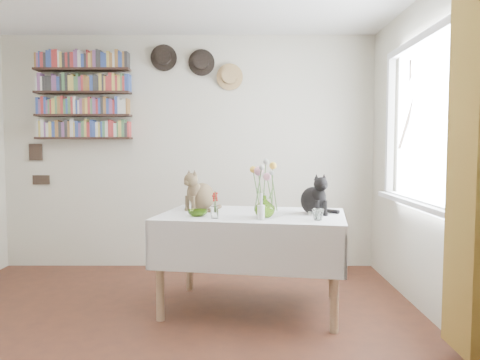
{
  "coord_description": "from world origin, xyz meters",
  "views": [
    {
      "loc": [
        0.57,
        -2.82,
        1.3
      ],
      "look_at": [
        0.56,
        0.78,
        1.05
      ],
      "focal_mm": 35.0,
      "sensor_mm": 36.0,
      "label": 1
    }
  ],
  "objects_px": {
    "tabby_cat": "(202,189)",
    "black_cat": "(313,193)",
    "bookshelf_unit": "(83,96)",
    "flower_vase": "(265,206)",
    "dining_table": "(253,237)"
  },
  "relations": [
    {
      "from": "dining_table",
      "to": "bookshelf_unit",
      "type": "relative_size",
      "value": 1.58
    },
    {
      "from": "black_cat",
      "to": "bookshelf_unit",
      "type": "xyz_separation_m",
      "value": [
        -2.25,
        1.27,
        0.9
      ]
    },
    {
      "from": "dining_table",
      "to": "black_cat",
      "type": "distance_m",
      "value": 0.6
    },
    {
      "from": "tabby_cat",
      "to": "black_cat",
      "type": "height_order",
      "value": "tabby_cat"
    },
    {
      "from": "black_cat",
      "to": "bookshelf_unit",
      "type": "bearing_deg",
      "value": 131.03
    },
    {
      "from": "tabby_cat",
      "to": "black_cat",
      "type": "relative_size",
      "value": 1.06
    },
    {
      "from": "black_cat",
      "to": "flower_vase",
      "type": "bearing_deg",
      "value": -173.12
    },
    {
      "from": "black_cat",
      "to": "flower_vase",
      "type": "relative_size",
      "value": 2.0
    },
    {
      "from": "flower_vase",
      "to": "bookshelf_unit",
      "type": "xyz_separation_m",
      "value": [
        -1.85,
        1.47,
        0.99
      ]
    },
    {
      "from": "bookshelf_unit",
      "to": "black_cat",
      "type": "bearing_deg",
      "value": -29.54
    },
    {
      "from": "tabby_cat",
      "to": "bookshelf_unit",
      "type": "distance_m",
      "value": 1.91
    },
    {
      "from": "flower_vase",
      "to": "bookshelf_unit",
      "type": "distance_m",
      "value": 2.56
    },
    {
      "from": "tabby_cat",
      "to": "bookshelf_unit",
      "type": "height_order",
      "value": "bookshelf_unit"
    },
    {
      "from": "flower_vase",
      "to": "bookshelf_unit",
      "type": "height_order",
      "value": "bookshelf_unit"
    },
    {
      "from": "flower_vase",
      "to": "bookshelf_unit",
      "type": "relative_size",
      "value": 0.17
    }
  ]
}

